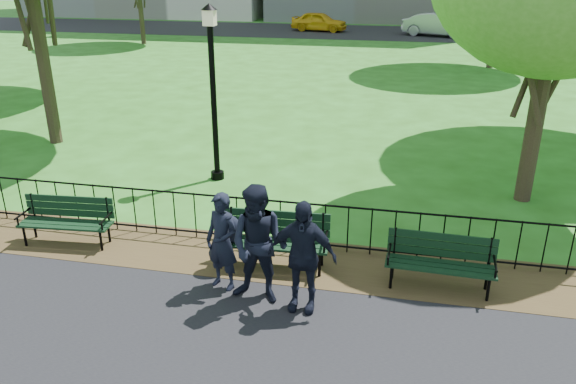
% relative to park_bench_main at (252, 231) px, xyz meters
% --- Properties ---
extents(ground, '(120.00, 120.00, 0.00)m').
position_rel_park_bench_main_xyz_m(ground, '(0.10, -1.22, -0.65)').
color(ground, '#295A17').
extents(dirt_strip, '(60.00, 1.60, 0.01)m').
position_rel_park_bench_main_xyz_m(dirt_strip, '(0.10, 0.28, -0.63)').
color(dirt_strip, '#3C2C18').
rests_on(dirt_strip, ground).
extents(far_street, '(70.00, 9.00, 0.01)m').
position_rel_park_bench_main_xyz_m(far_street, '(0.10, 33.78, -0.64)').
color(far_street, black).
rests_on(far_street, ground).
extents(iron_fence, '(24.06, 0.06, 1.00)m').
position_rel_park_bench_main_xyz_m(iron_fence, '(0.10, 0.78, -0.15)').
color(iron_fence, black).
rests_on(iron_fence, ground).
extents(park_bench_main, '(1.87, 0.64, 1.02)m').
position_rel_park_bench_main_xyz_m(park_bench_main, '(0.00, 0.00, 0.00)').
color(park_bench_main, black).
rests_on(park_bench_main, ground).
extents(park_bench_left_a, '(1.69, 0.65, 0.94)m').
position_rel_park_bench_main_xyz_m(park_bench_left_a, '(-3.48, 0.13, -0.11)').
color(park_bench_left_a, black).
rests_on(park_bench_left_a, ground).
extents(park_bench_right_a, '(1.68, 0.58, 0.94)m').
position_rel_park_bench_main_xyz_m(park_bench_right_a, '(3.03, -0.01, -0.11)').
color(park_bench_right_a, black).
rests_on(park_bench_right_a, ground).
extents(lamppost, '(0.35, 0.35, 3.94)m').
position_rel_park_bench_main_xyz_m(lamppost, '(-1.91, 3.78, 1.50)').
color(lamppost, black).
rests_on(lamppost, ground).
extents(person_left, '(0.66, 0.54, 1.57)m').
position_rel_park_bench_main_xyz_m(person_left, '(-0.27, -0.72, 0.15)').
color(person_left, black).
rests_on(person_left, asphalt_path).
extents(person_mid, '(0.94, 0.56, 1.84)m').
position_rel_park_bench_main_xyz_m(person_mid, '(0.38, -0.96, 0.28)').
color(person_mid, black).
rests_on(person_mid, asphalt_path).
extents(person_right, '(1.02, 0.45, 1.71)m').
position_rel_park_bench_main_xyz_m(person_right, '(1.03, -1.04, 0.22)').
color(person_right, black).
rests_on(person_right, asphalt_path).
extents(taxi, '(4.18, 2.17, 1.36)m').
position_rel_park_bench_main_xyz_m(taxi, '(-4.30, 33.67, 0.04)').
color(taxi, gold).
rests_on(taxi, far_street).
extents(sedan_silver, '(4.88, 2.97, 1.52)m').
position_rel_park_bench_main_xyz_m(sedan_silver, '(3.98, 32.39, 0.12)').
color(sedan_silver, '#96999D').
rests_on(sedan_silver, far_street).
extents(sedan_dark, '(5.33, 3.09, 1.45)m').
position_rel_park_bench_main_xyz_m(sedan_dark, '(10.99, 32.66, 0.09)').
color(sedan_dark, black).
rests_on(sedan_dark, far_street).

